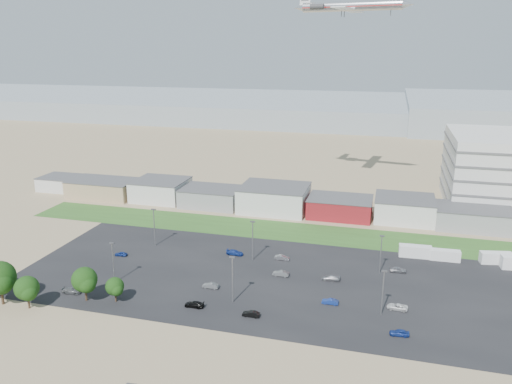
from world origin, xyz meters
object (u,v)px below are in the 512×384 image
(parked_car_4, at_px, (211,285))
(parked_car_12, at_px, (331,278))
(parked_car_10, at_px, (72,291))
(parked_car_11, at_px, (282,258))
(parked_car_2, at_px, (399,333))
(parked_car_0, at_px, (397,307))
(parked_car_3, at_px, (194,304))
(parked_car_5, at_px, (121,254))
(airliner, at_px, (351,6))
(parked_car_8, at_px, (398,270))
(parked_car_7, at_px, (281,273))
(parked_car_13, at_px, (251,314))
(parked_car_1, at_px, (330,301))
(parked_car_6, at_px, (235,252))
(box_trailer_a, at_px, (415,251))

(parked_car_4, relative_size, parked_car_12, 0.89)
(parked_car_10, distance_m, parked_car_11, 50.96)
(parked_car_4, bearing_deg, parked_car_2, 78.57)
(parked_car_0, bearing_deg, parked_car_2, 7.99)
(parked_car_3, relative_size, parked_car_5, 1.30)
(airliner, relative_size, parked_car_8, 10.62)
(parked_car_4, relative_size, parked_car_7, 0.96)
(airliner, distance_m, parked_car_13, 113.73)
(parked_car_7, bearing_deg, parked_car_1, 52.71)
(parked_car_6, distance_m, parked_car_7, 17.10)
(parked_car_0, height_order, parked_car_8, parked_car_8)
(parked_car_1, height_order, parked_car_4, parked_car_4)
(parked_car_7, relative_size, parked_car_13, 1.09)
(parked_car_4, distance_m, parked_car_10, 30.77)
(parked_car_5, bearing_deg, parked_car_11, 97.03)
(airliner, distance_m, parked_car_3, 114.91)
(parked_car_6, distance_m, parked_car_11, 12.69)
(parked_car_2, height_order, parked_car_8, parked_car_8)
(box_trailer_a, distance_m, parked_car_8, 11.68)
(parked_car_6, bearing_deg, airliner, -17.34)
(parked_car_0, height_order, parked_car_5, parked_car_0)
(parked_car_8, bearing_deg, parked_car_12, 114.67)
(airliner, relative_size, parked_car_11, 10.91)
(box_trailer_a, height_order, airliner, airliner)
(box_trailer_a, distance_m, parked_car_13, 52.09)
(parked_car_1, bearing_deg, parked_car_6, -125.71)
(parked_car_1, bearing_deg, parked_car_11, -143.20)
(box_trailer_a, xyz_separation_m, parked_car_12, (-19.53, -19.50, -0.91))
(parked_car_7, bearing_deg, parked_car_12, 95.40)
(parked_car_4, bearing_deg, airliner, 166.58)
(parked_car_1, height_order, parked_car_10, parked_car_10)
(parked_car_7, height_order, parked_car_10, parked_car_7)
(parked_car_4, bearing_deg, box_trailer_a, 124.89)
(parked_car_1, xyz_separation_m, parked_car_11, (-14.79, 19.77, 0.03))
(box_trailer_a, distance_m, parked_car_11, 34.86)
(parked_car_5, bearing_deg, parked_car_1, 74.04)
(parked_car_1, relative_size, parked_car_12, 0.83)
(parked_car_0, xyz_separation_m, parked_car_1, (-13.78, -1.36, -0.01))
(parked_car_3, distance_m, parked_car_10, 28.63)
(parked_car_2, bearing_deg, parked_car_13, -92.71)
(parked_car_7, bearing_deg, parked_car_6, -121.02)
(parked_car_4, distance_m, parked_car_7, 17.36)
(parked_car_12, bearing_deg, parked_car_10, -71.13)
(parked_car_0, xyz_separation_m, parked_car_4, (-40.86, -1.07, 0.03))
(parked_car_8, bearing_deg, parked_car_4, 110.77)
(box_trailer_a, relative_size, parked_car_8, 2.12)
(parked_car_10, bearing_deg, parked_car_5, -4.00)
(parked_car_4, height_order, parked_car_8, parked_car_8)
(airliner, relative_size, parked_car_0, 9.59)
(airliner, xyz_separation_m, parked_car_3, (-21.60, -92.06, -65.28))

